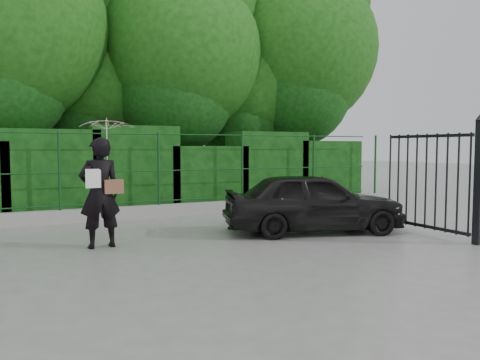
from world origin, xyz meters
name	(u,v)px	position (x,y,z in m)	size (l,w,h in m)	color
ground	(213,256)	(0.00, 0.00, 0.00)	(80.00, 80.00, 0.00)	gray
kerb	(143,212)	(0.00, 4.50, 0.15)	(14.00, 0.25, 0.30)	#9E9E99
fence	(152,169)	(0.22, 4.50, 1.20)	(14.13, 0.06, 1.80)	#113E18
hedge	(130,174)	(-0.10, 5.50, 1.04)	(14.20, 1.20, 2.28)	black
trees	(152,54)	(1.14, 7.74, 4.62)	(17.10, 6.15, 8.08)	black
gate	(457,177)	(4.60, -0.72, 1.19)	(0.22, 2.33, 2.36)	black
woman	(104,164)	(-1.41, 1.46, 1.43)	(0.99, 0.96, 2.24)	black
car	(313,202)	(2.67, 1.10, 0.62)	(1.46, 3.63, 1.24)	black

